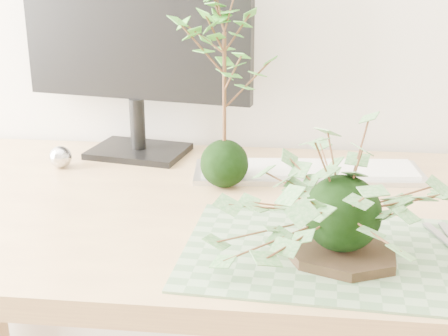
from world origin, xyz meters
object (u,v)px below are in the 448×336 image
Objects in this scene: maple_kokedama at (224,45)px; keyboard at (308,171)px; ivy_kokedama at (345,179)px; desk at (276,251)px; monitor at (134,36)px.

maple_kokedama reaches higher than keyboard.
ivy_kokedama is 0.84× the size of keyboard.
desk is 3.40× the size of keyboard.
desk is at bearing 116.49° from ivy_kokedama.
desk is 0.31m from ivy_kokedama.
ivy_kokedama is 0.64m from monitor.
desk is 0.20m from keyboard.
keyboard is (-0.04, 0.37, -0.12)m from ivy_kokedama.
desk is 4.14× the size of maple_kokedama.
maple_kokedama is 0.28m from monitor.
maple_kokedama is 0.32m from keyboard.
maple_kokedama is at bearing -30.69° from monitor.
monitor is at bearing 139.12° from desk.
desk is at bearing -113.28° from keyboard.
keyboard is (0.16, 0.08, -0.26)m from maple_kokedama.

